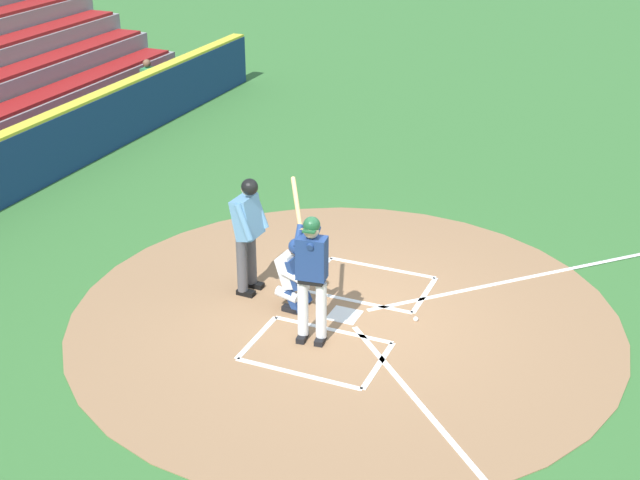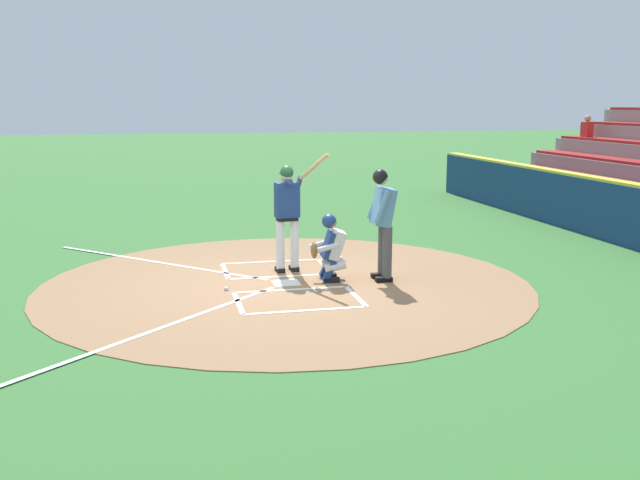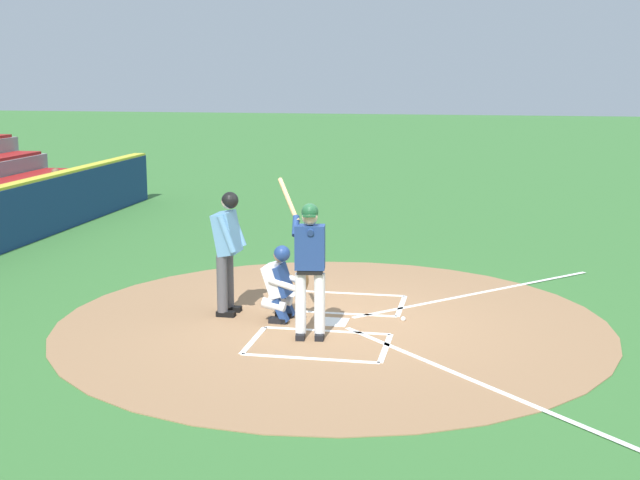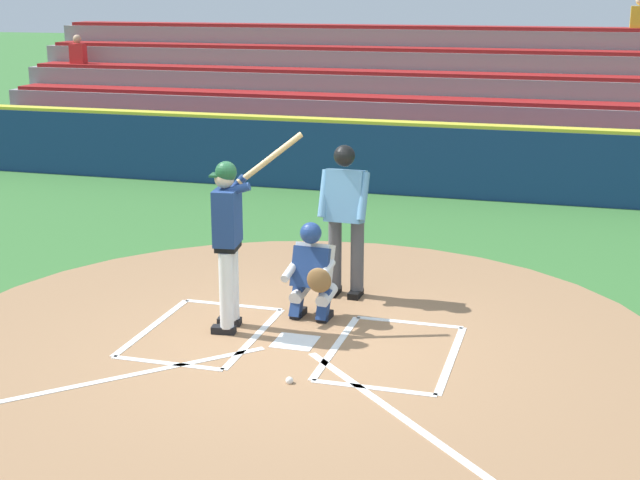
# 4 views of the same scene
# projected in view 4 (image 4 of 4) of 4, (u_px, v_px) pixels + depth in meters

# --- Properties ---
(ground_plane) EXTENTS (120.00, 120.00, 0.00)m
(ground_plane) POSITION_uv_depth(u_px,v_px,m) (295.00, 343.00, 9.64)
(ground_plane) COLOR #387033
(dirt_circle) EXTENTS (8.00, 8.00, 0.01)m
(dirt_circle) POSITION_uv_depth(u_px,v_px,m) (295.00, 342.00, 9.64)
(dirt_circle) COLOR #99704C
(dirt_circle) RESTS_ON ground
(home_plate_and_chalk) EXTENTS (7.93, 4.91, 0.01)m
(home_plate_and_chalk) POSITION_uv_depth(u_px,v_px,m) (268.00, 374.00, 8.82)
(home_plate_and_chalk) COLOR white
(home_plate_and_chalk) RESTS_ON dirt_circle
(batter) EXTENTS (0.88, 0.81, 2.13)m
(batter) POSITION_uv_depth(u_px,v_px,m) (229.00, 233.00, 9.73)
(batter) COLOR white
(batter) RESTS_ON ground
(catcher) EXTENTS (0.59, 0.64, 1.13)m
(catcher) POSITION_uv_depth(u_px,v_px,m) (312.00, 269.00, 10.19)
(catcher) COLOR black
(catcher) RESTS_ON ground
(plate_umpire) EXTENTS (0.59, 0.42, 1.86)m
(plate_umpire) POSITION_uv_depth(u_px,v_px,m) (345.00, 210.00, 10.81)
(plate_umpire) COLOR #4C4C51
(plate_umpire) RESTS_ON ground
(baseball) EXTENTS (0.07, 0.07, 0.07)m
(baseball) POSITION_uv_depth(u_px,v_px,m) (289.00, 381.00, 8.63)
(baseball) COLOR white
(baseball) RESTS_ON ground
(backstop_wall) EXTENTS (22.00, 0.36, 1.31)m
(backstop_wall) POSITION_uv_depth(u_px,v_px,m) (421.00, 159.00, 16.42)
(backstop_wall) COLOR navy
(backstop_wall) RESTS_ON ground
(bleacher_stand) EXTENTS (20.00, 5.10, 3.45)m
(bleacher_stand) POSITION_uv_depth(u_px,v_px,m) (452.00, 112.00, 19.87)
(bleacher_stand) COLOR gray
(bleacher_stand) RESTS_ON ground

